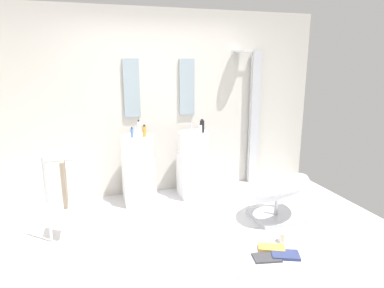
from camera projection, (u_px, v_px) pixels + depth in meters
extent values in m
cube|color=silver|center=(194.00, 244.00, 3.63)|extent=(4.80, 3.60, 0.04)
cube|color=beige|center=(159.00, 104.00, 4.84)|extent=(4.80, 0.10, 2.60)
cube|color=white|center=(138.00, 180.00, 4.60)|extent=(0.40, 0.40, 0.64)
cylinder|color=white|center=(137.00, 147.00, 4.49)|extent=(0.42, 0.42, 0.30)
cylinder|color=#B7BABF|center=(135.00, 130.00, 4.55)|extent=(0.02, 0.02, 0.10)
cube|color=white|center=(194.00, 174.00, 4.83)|extent=(0.40, 0.40, 0.64)
cylinder|color=white|center=(194.00, 142.00, 4.72)|extent=(0.42, 0.42, 0.30)
cylinder|color=#B7BABF|center=(191.00, 127.00, 4.78)|extent=(0.02, 0.02, 0.10)
cube|color=#8C9EA8|center=(131.00, 88.00, 4.61)|extent=(0.22, 0.03, 0.79)
cube|color=#8C9EA8|center=(187.00, 87.00, 4.84)|extent=(0.22, 0.03, 0.79)
cube|color=#B7BABF|center=(254.00, 119.00, 5.22)|extent=(0.14, 0.08, 2.05)
cylinder|color=#B7BABF|center=(249.00, 52.00, 4.92)|extent=(0.30, 0.02, 0.02)
cylinder|color=#B7BABF|center=(240.00, 51.00, 4.85)|extent=(0.24, 0.24, 0.02)
cube|color=#B7BABF|center=(275.00, 217.00, 4.16)|extent=(0.56, 0.50, 0.06)
cylinder|color=#B7BABF|center=(276.00, 204.00, 4.12)|extent=(0.05, 0.05, 0.34)
torus|color=silver|center=(277.00, 188.00, 4.07)|extent=(1.08, 1.08, 0.49)
cylinder|color=#B7BABF|center=(47.00, 201.00, 3.52)|extent=(0.03, 0.03, 0.95)
cylinder|color=#B7BABF|center=(62.00, 160.00, 3.48)|extent=(0.36, 0.02, 0.02)
cube|color=gray|center=(64.00, 183.00, 3.53)|extent=(0.04, 0.22, 0.50)
cube|color=#B2B2B7|center=(267.00, 248.00, 3.50)|extent=(0.99, 0.87, 0.01)
cube|color=navy|center=(285.00, 255.00, 3.35)|extent=(0.31, 0.26, 0.03)
cube|color=#38383D|center=(267.00, 258.00, 3.31)|extent=(0.29, 0.22, 0.02)
cube|color=gold|center=(271.00, 248.00, 3.46)|extent=(0.30, 0.24, 0.04)
cylinder|color=white|center=(283.00, 238.00, 3.60)|extent=(0.09, 0.09, 0.11)
cylinder|color=silver|center=(139.00, 128.00, 4.54)|extent=(0.04, 0.04, 0.17)
cylinder|color=black|center=(138.00, 121.00, 4.52)|extent=(0.02, 0.02, 0.02)
cylinder|color=black|center=(202.00, 127.00, 4.63)|extent=(0.06, 0.06, 0.17)
cylinder|color=black|center=(202.00, 120.00, 4.61)|extent=(0.03, 0.03, 0.02)
cylinder|color=#4C72B7|center=(132.00, 133.00, 4.33)|extent=(0.04, 0.04, 0.12)
cylinder|color=black|center=(132.00, 128.00, 4.32)|extent=(0.02, 0.02, 0.02)
cylinder|color=white|center=(201.00, 129.00, 4.55)|extent=(0.04, 0.04, 0.12)
cylinder|color=black|center=(201.00, 124.00, 4.54)|extent=(0.02, 0.02, 0.02)
cylinder|color=#C68C38|center=(144.00, 131.00, 4.37)|extent=(0.05, 0.05, 0.14)
cylinder|color=black|center=(144.00, 126.00, 4.36)|extent=(0.03, 0.03, 0.02)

